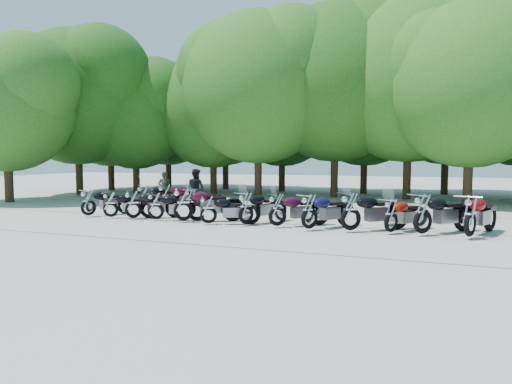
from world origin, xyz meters
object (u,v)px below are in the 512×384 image
(motorcycle_2, at_px, (133,203))
(motorcycle_10, at_px, (391,214))
(motorcycle_8, at_px, (309,210))
(motorcycle_1, at_px, (111,203))
(motorcycle_14, at_px, (166,196))
(motorcycle_7, at_px, (277,209))
(motorcycle_13, at_px, (145,196))
(motorcycle_11, at_px, (423,212))
(rider_1, at_px, (196,189))
(motorcycle_0, at_px, (88,201))
(motorcycle_3, at_px, (156,205))
(motorcycle_15, at_px, (191,200))
(motorcycle_9, at_px, (351,210))
(rider_0, at_px, (165,189))
(motorcycle_5, at_px, (208,208))
(motorcycle_12, at_px, (470,214))
(motorcycle_4, at_px, (183,203))

(motorcycle_2, height_order, motorcycle_10, motorcycle_2)
(motorcycle_8, bearing_deg, motorcycle_2, 30.81)
(motorcycle_8, xyz_separation_m, motorcycle_10, (2.48, 0.24, -0.05))
(motorcycle_1, distance_m, motorcycle_14, 2.81)
(motorcycle_7, relative_size, motorcycle_13, 0.99)
(motorcycle_11, distance_m, rider_1, 10.49)
(motorcycle_1, distance_m, motorcycle_7, 6.72)
(motorcycle_0, distance_m, motorcycle_7, 7.81)
(motorcycle_0, relative_size, motorcycle_3, 1.03)
(motorcycle_13, relative_size, motorcycle_15, 1.13)
(motorcycle_7, relative_size, motorcycle_9, 0.91)
(motorcycle_8, height_order, motorcycle_15, motorcycle_8)
(motorcycle_1, relative_size, rider_0, 1.20)
(motorcycle_0, bearing_deg, motorcycle_15, -116.82)
(motorcycle_5, bearing_deg, motorcycle_10, -114.02)
(motorcycle_2, relative_size, rider_1, 1.19)
(motorcycle_11, xyz_separation_m, motorcycle_12, (1.27, -0.08, 0.01))
(rider_1, bearing_deg, motorcycle_15, 124.62)
(motorcycle_12, distance_m, rider_0, 13.27)
(motorcycle_4, distance_m, motorcycle_15, 2.70)
(motorcycle_0, relative_size, motorcycle_1, 1.06)
(motorcycle_0, relative_size, motorcycle_13, 0.94)
(motorcycle_5, distance_m, rider_0, 6.11)
(motorcycle_11, bearing_deg, motorcycle_4, 41.72)
(motorcycle_10, bearing_deg, motorcycle_2, 30.28)
(motorcycle_14, bearing_deg, rider_0, 5.06)
(motorcycle_8, height_order, motorcycle_10, motorcycle_8)
(motorcycle_7, relative_size, motorcycle_10, 1.05)
(motorcycle_1, bearing_deg, motorcycle_3, -111.26)
(motorcycle_10, height_order, motorcycle_11, motorcycle_11)
(motorcycle_7, xyz_separation_m, motorcycle_15, (-4.60, 2.46, -0.06))
(motorcycle_8, xyz_separation_m, motorcycle_15, (-5.74, 2.67, -0.08))
(motorcycle_12, distance_m, motorcycle_13, 12.97)
(rider_0, bearing_deg, motorcycle_9, 136.62)
(motorcycle_14, bearing_deg, motorcycle_0, 115.11)
(motorcycle_2, relative_size, motorcycle_12, 0.86)
(motorcycle_3, relative_size, motorcycle_8, 0.90)
(motorcycle_2, height_order, motorcycle_14, motorcycle_14)
(motorcycle_10, xyz_separation_m, motorcycle_13, (-10.54, 2.48, 0.04))
(motorcycle_2, distance_m, motorcycle_12, 11.52)
(motorcycle_11, distance_m, motorcycle_14, 10.78)
(motorcycle_8, height_order, rider_1, rider_1)
(motorcycle_13, height_order, rider_0, rider_0)
(motorcycle_11, relative_size, rider_0, 1.48)
(motorcycle_0, distance_m, motorcycle_4, 4.28)
(motorcycle_8, distance_m, motorcycle_11, 3.40)
(motorcycle_4, distance_m, motorcycle_13, 4.22)
(motorcycle_1, height_order, motorcycle_14, motorcycle_14)
(motorcycle_15, bearing_deg, motorcycle_3, 112.42)
(motorcycle_8, xyz_separation_m, motorcycle_9, (1.28, 0.12, 0.04))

